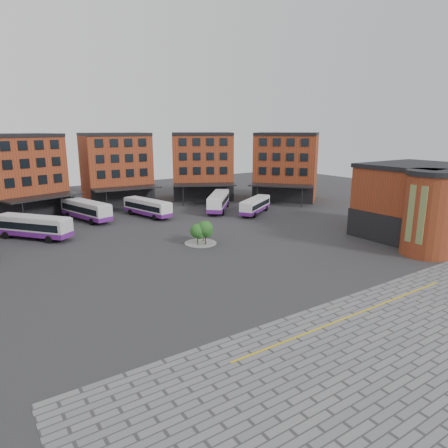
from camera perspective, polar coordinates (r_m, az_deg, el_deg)
ground at (r=44.70m, az=2.29°, el=-6.81°), size 160.00×160.00×0.00m
yellow_line at (r=36.74m, az=18.23°, el=-12.15°), size 26.00×0.15×0.02m
main_building at (r=75.22m, az=-18.32°, el=6.53°), size 94.14×42.48×14.60m
east_building at (r=62.54m, az=25.93°, el=2.75°), size 17.40×15.40×10.60m
tree_island at (r=54.45m, az=-3.09°, el=-0.99°), size 4.40×4.40×3.39m
bus_b at (r=63.36m, az=-25.64°, el=-0.33°), size 9.47×10.92×3.32m
bus_c at (r=72.63m, az=-19.12°, el=1.92°), size 5.82×12.28×3.38m
bus_d at (r=72.95m, az=-10.89°, el=2.35°), size 5.10×11.25×3.09m
bus_e at (r=76.65m, az=-0.79°, el=3.25°), size 9.89×10.84×3.37m
bus_f at (r=74.36m, az=4.49°, el=2.68°), size 9.93×7.38×2.88m
blue_car at (r=56.90m, az=27.67°, el=-3.21°), size 4.07×1.72×1.31m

